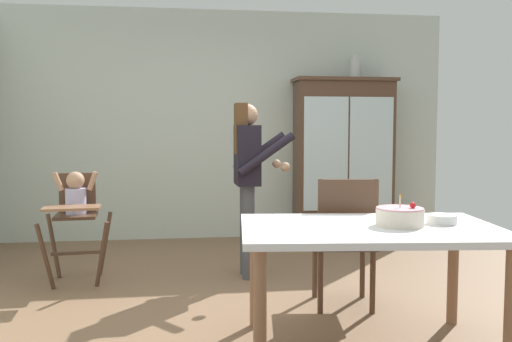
% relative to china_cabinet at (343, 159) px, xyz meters
% --- Properties ---
extents(ground_plane, '(6.24, 6.24, 0.00)m').
position_rel_china_cabinet_xyz_m(ground_plane, '(-1.38, -2.37, -0.95)').
color(ground_plane, brown).
extents(wall_back, '(5.32, 0.06, 2.70)m').
position_rel_china_cabinet_xyz_m(wall_back, '(-1.38, 0.26, 0.40)').
color(wall_back, beige).
rests_on(wall_back, ground_plane).
extents(china_cabinet, '(1.19, 0.48, 1.90)m').
position_rel_china_cabinet_xyz_m(china_cabinet, '(0.00, 0.00, 0.00)').
color(china_cabinet, '#4C3323').
rests_on(china_cabinet, ground_plane).
extents(ceramic_vase, '(0.13, 0.13, 0.27)m').
position_rel_china_cabinet_xyz_m(ceramic_vase, '(0.13, 0.00, 1.06)').
color(ceramic_vase, '#B2B7B2').
rests_on(ceramic_vase, china_cabinet).
extents(high_chair_with_toddler, '(0.62, 0.71, 0.95)m').
position_rel_china_cabinet_xyz_m(high_chair_with_toddler, '(-2.79, -1.51, -0.30)').
color(high_chair_with_toddler, '#4C3323').
rests_on(high_chair_with_toddler, ground_plane).
extents(adult_person, '(0.50, 0.48, 1.53)m').
position_rel_china_cabinet_xyz_m(adult_person, '(-1.32, -1.53, 0.01)').
color(adult_person, '#47474C').
rests_on(adult_person, ground_plane).
extents(dining_table, '(1.59, 1.10, 0.74)m').
position_rel_china_cabinet_xyz_m(dining_table, '(-0.80, -3.20, -0.31)').
color(dining_table, silver).
rests_on(dining_table, ground_plane).
extents(birthday_cake, '(0.28, 0.28, 0.19)m').
position_rel_china_cabinet_xyz_m(birthday_cake, '(-0.62, -3.21, -0.16)').
color(birthday_cake, beige).
rests_on(birthday_cake, dining_table).
extents(serving_bowl, '(0.18, 0.18, 0.05)m').
position_rel_china_cabinet_xyz_m(serving_bowl, '(-0.34, -3.18, -0.19)').
color(serving_bowl, silver).
rests_on(serving_bowl, dining_table).
extents(dining_chair_far_side, '(0.50, 0.50, 0.96)m').
position_rel_china_cabinet_xyz_m(dining_chair_far_side, '(-0.74, -2.51, -0.40)').
color(dining_chair_far_side, '#4C3323').
rests_on(dining_chair_far_side, ground_plane).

